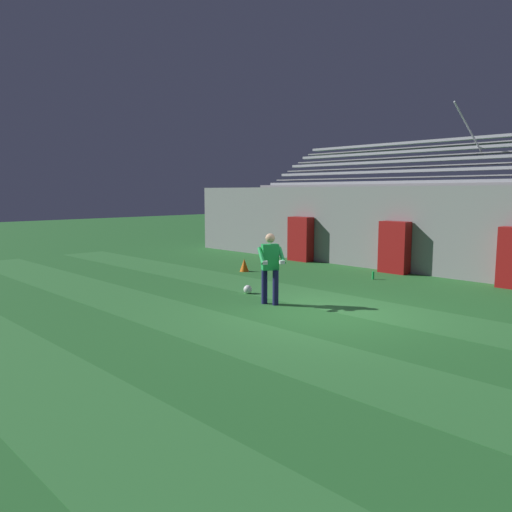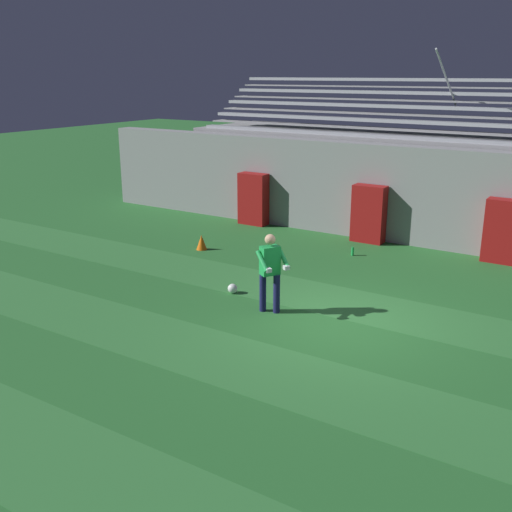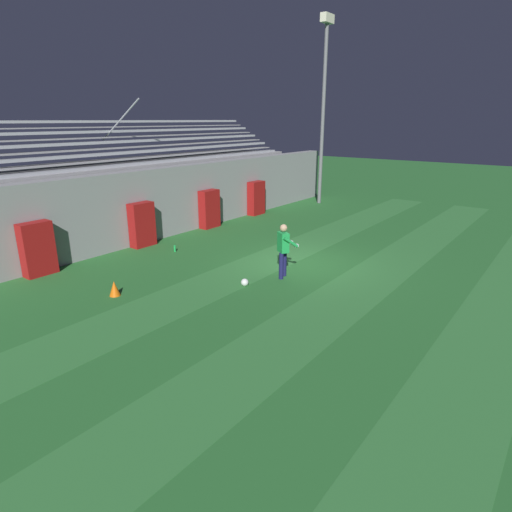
% 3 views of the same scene
% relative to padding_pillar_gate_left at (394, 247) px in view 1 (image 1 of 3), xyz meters
% --- Properties ---
extents(ground_plane, '(80.00, 80.00, 0.00)m').
position_rel_padding_pillar_gate_left_xyz_m(ground_plane, '(1.86, -5.95, -0.84)').
color(ground_plane, '#286B2D').
extents(turf_stripe_near, '(28.00, 1.77, 0.01)m').
position_rel_padding_pillar_gate_left_xyz_m(turf_stripe_near, '(1.86, -11.95, -0.83)').
color(turf_stripe_near, '#337A38').
rests_on(turf_stripe_near, ground).
extents(turf_stripe_mid, '(28.00, 1.77, 0.01)m').
position_rel_padding_pillar_gate_left_xyz_m(turf_stripe_mid, '(1.86, -8.40, -0.83)').
color(turf_stripe_mid, '#337A38').
rests_on(turf_stripe_mid, ground).
extents(turf_stripe_far, '(28.00, 1.77, 0.01)m').
position_rel_padding_pillar_gate_left_xyz_m(turf_stripe_far, '(1.86, -4.86, -0.83)').
color(turf_stripe_far, '#337A38').
rests_on(turf_stripe_far, ground).
extents(back_wall, '(24.00, 0.60, 2.80)m').
position_rel_padding_pillar_gate_left_xyz_m(back_wall, '(1.86, 0.55, 0.56)').
color(back_wall, gray).
rests_on(back_wall, ground).
extents(padding_pillar_gate_left, '(0.96, 0.44, 1.68)m').
position_rel_padding_pillar_gate_left_xyz_m(padding_pillar_gate_left, '(0.00, 0.00, 0.00)').
color(padding_pillar_gate_left, maroon).
rests_on(padding_pillar_gate_left, ground).
extents(padding_pillar_far_left, '(0.96, 0.44, 1.68)m').
position_rel_padding_pillar_gate_left_xyz_m(padding_pillar_far_left, '(-4.00, 0.00, 0.00)').
color(padding_pillar_far_left, maroon).
rests_on(padding_pillar_far_left, ground).
extents(bleacher_stand, '(18.00, 4.05, 5.43)m').
position_rel_padding_pillar_gate_left_xyz_m(bleacher_stand, '(1.86, 2.89, 0.67)').
color(bleacher_stand, gray).
rests_on(bleacher_stand, ground).
extents(goalkeeper, '(0.71, 0.74, 1.67)m').
position_rel_padding_pillar_gate_left_xyz_m(goalkeeper, '(0.38, -6.18, 0.12)').
color(goalkeeper, '#19194C').
rests_on(goalkeeper, ground).
extents(soccer_ball, '(0.22, 0.22, 0.22)m').
position_rel_padding_pillar_gate_left_xyz_m(soccer_ball, '(-0.90, -5.69, -0.73)').
color(soccer_ball, white).
rests_on(soccer_ball, ground).
extents(traffic_cone, '(0.30, 0.30, 0.42)m').
position_rel_padding_pillar_gate_left_xyz_m(traffic_cone, '(-3.62, -3.28, -0.63)').
color(traffic_cone, orange).
rests_on(traffic_cone, ground).
extents(water_bottle, '(0.07, 0.07, 0.24)m').
position_rel_padding_pillar_gate_left_xyz_m(water_bottle, '(0.20, -1.53, -0.72)').
color(water_bottle, green).
rests_on(water_bottle, ground).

